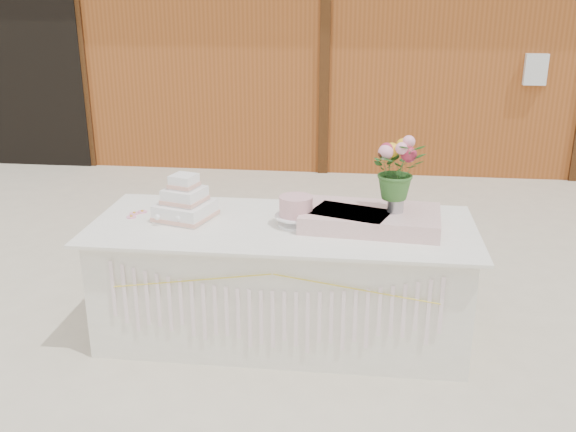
{
  "coord_description": "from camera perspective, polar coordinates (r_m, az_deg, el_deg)",
  "views": [
    {
      "loc": [
        0.48,
        -3.73,
        2.15
      ],
      "look_at": [
        0.0,
        0.3,
        0.72
      ],
      "focal_mm": 40.0,
      "sensor_mm": 36.0,
      "label": 1
    }
  ],
  "objects": [
    {
      "name": "pink_cake_stand",
      "position": [
        3.95,
        0.71,
        0.59
      ],
      "size": [
        0.26,
        0.26,
        0.19
      ],
      "color": "white",
      "rests_on": "cake_table"
    },
    {
      "name": "flower_vase",
      "position": [
        3.94,
        9.55,
        1.31
      ],
      "size": [
        0.1,
        0.1,
        0.13
      ],
      "primitive_type": "cylinder",
      "color": "#ACACB0",
      "rests_on": "satin_runner"
    },
    {
      "name": "barn",
      "position": [
        9.75,
        4.04,
        16.61
      ],
      "size": [
        12.6,
        4.6,
        3.3
      ],
      "color": "#974E1F",
      "rests_on": "ground"
    },
    {
      "name": "satin_runner",
      "position": [
        3.98,
        7.35,
        -0.21
      ],
      "size": [
        0.88,
        0.56,
        0.11
      ],
      "primitive_type": "cube",
      "rotation": [
        0.0,
        0.0,
        -0.09
      ],
      "color": "beige",
      "rests_on": "cake_table"
    },
    {
      "name": "wedding_cake",
      "position": [
        4.13,
        -9.13,
        1.07
      ],
      "size": [
        0.4,
        0.4,
        0.29
      ],
      "rotation": [
        0.0,
        0.0,
        -0.29
      ],
      "color": "white",
      "rests_on": "cake_table"
    },
    {
      "name": "cake_table",
      "position": [
        4.15,
        -0.5,
        -5.74
      ],
      "size": [
        2.4,
        1.0,
        0.77
      ],
      "color": "white",
      "rests_on": "ground"
    },
    {
      "name": "ground",
      "position": [
        4.33,
        -0.47,
        -10.35
      ],
      "size": [
        80.0,
        80.0,
        0.0
      ],
      "primitive_type": "plane",
      "color": "beige",
      "rests_on": "ground"
    },
    {
      "name": "bouquet",
      "position": [
        3.87,
        9.75,
        4.76
      ],
      "size": [
        0.37,
        0.33,
        0.36
      ],
      "primitive_type": "imported",
      "rotation": [
        0.0,
        0.0,
        0.2
      ],
      "color": "#356A2A",
      "rests_on": "flower_vase"
    },
    {
      "name": "loose_flowers",
      "position": [
        4.34,
        -13.17,
        0.45
      ],
      "size": [
        0.18,
        0.32,
        0.02
      ],
      "primitive_type": null,
      "rotation": [
        0.0,
        0.0,
        -0.19
      ],
      "color": "pink",
      "rests_on": "cake_table"
    }
  ]
}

